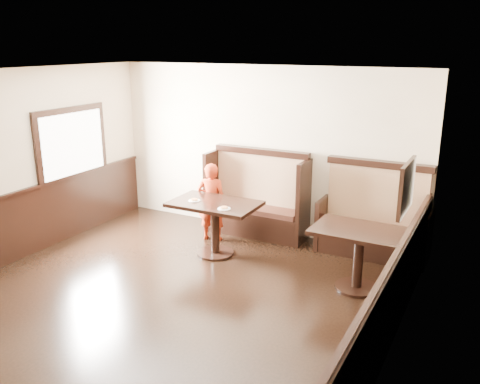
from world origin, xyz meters
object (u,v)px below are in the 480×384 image
Objects in this scene: child at (212,202)px; booth_neighbor at (373,225)px; table_main at (215,215)px; table_neighbor at (359,245)px; booth_main at (258,204)px.

booth_neighbor is at bearing 176.79° from child.
table_main is at bearing 108.34° from child.
child is (-0.36, 0.51, 0.01)m from table_main.
table_neighbor is 2.67m from child.
booth_main is 1.35× the size of child.
booth_neighbor reaches higher than table_main.
booth_main reaches higher than table_neighbor.
booth_neighbor is (1.95, -0.00, -0.05)m from booth_main.
booth_main is 1.14m from table_main.
table_neighbor is at bearing 149.45° from child.
booth_neighbor is 1.25m from table_neighbor.
table_main is at bearing -99.13° from booth_main.
booth_main is at bearing -148.41° from child.
booth_neighbor is 2.41m from table_main.
booth_main is 2.40m from table_neighbor.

